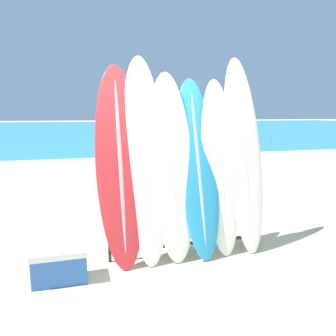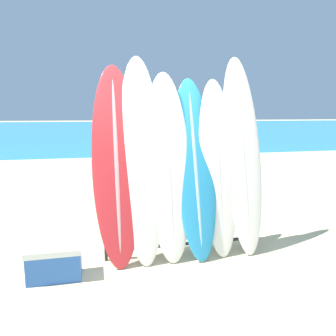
{
  "view_description": "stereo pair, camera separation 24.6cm",
  "coord_description": "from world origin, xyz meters",
  "px_view_note": "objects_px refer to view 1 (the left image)",
  "views": [
    {
      "loc": [
        -1.09,
        -3.41,
        1.76
      ],
      "look_at": [
        0.2,
        1.13,
        0.97
      ],
      "focal_mm": 35.0,
      "sensor_mm": 36.0,
      "label": 1
    },
    {
      "loc": [
        -0.86,
        -3.47,
        1.76
      ],
      "look_at": [
        0.2,
        1.13,
        0.97
      ],
      "focal_mm": 35.0,
      "sensor_mm": 36.0,
      "label": 2
    }
  ],
  "objects_px": {
    "surfboard_slot_0": "(120,164)",
    "surfboard_slot_2": "(172,165)",
    "surfboard_rack": "(185,214)",
    "surfboard_slot_3": "(198,166)",
    "person_far_left": "(160,145)",
    "surfboard_slot_4": "(220,166)",
    "cooler_box": "(60,265)",
    "person_near_water": "(151,144)",
    "person_far_right": "(125,154)",
    "surfboard_slot_5": "(243,153)",
    "person_mid_beach": "(110,139)",
    "surfboard_slot_1": "(145,158)"
  },
  "relations": [
    {
      "from": "surfboard_slot_2",
      "to": "person_far_left",
      "type": "xyz_separation_m",
      "value": [
        1.0,
        4.44,
        -0.2
      ]
    },
    {
      "from": "person_far_left",
      "to": "person_far_right",
      "type": "distance_m",
      "value": 1.58
    },
    {
      "from": "surfboard_slot_4",
      "to": "surfboard_slot_3",
      "type": "bearing_deg",
      "value": 178.45
    },
    {
      "from": "person_mid_beach",
      "to": "surfboard_rack",
      "type": "bearing_deg",
      "value": -32.89
    },
    {
      "from": "surfboard_slot_1",
      "to": "person_mid_beach",
      "type": "bearing_deg",
      "value": 87.54
    },
    {
      "from": "surfboard_rack",
      "to": "surfboard_slot_3",
      "type": "distance_m",
      "value": 0.62
    },
    {
      "from": "surfboard_slot_3",
      "to": "person_near_water",
      "type": "height_order",
      "value": "surfboard_slot_3"
    },
    {
      "from": "surfboard_slot_4",
      "to": "person_mid_beach",
      "type": "xyz_separation_m",
      "value": [
        -0.68,
        6.64,
        -0.14
      ]
    },
    {
      "from": "person_mid_beach",
      "to": "cooler_box",
      "type": "xyz_separation_m",
      "value": [
        -1.29,
        -6.97,
        -0.78
      ]
    },
    {
      "from": "surfboard_slot_0",
      "to": "surfboard_slot_2",
      "type": "height_order",
      "value": "surfboard_slot_0"
    },
    {
      "from": "surfboard_slot_2",
      "to": "surfboard_slot_4",
      "type": "bearing_deg",
      "value": -0.75
    },
    {
      "from": "person_near_water",
      "to": "surfboard_slot_0",
      "type": "bearing_deg",
      "value": 115.28
    },
    {
      "from": "surfboard_rack",
      "to": "person_mid_beach",
      "type": "distance_m",
      "value": 6.67
    },
    {
      "from": "surfboard_slot_3",
      "to": "person_far_left",
      "type": "relative_size",
      "value": 1.28
    },
    {
      "from": "surfboard_slot_3",
      "to": "person_far_left",
      "type": "bearing_deg",
      "value": 81.48
    },
    {
      "from": "surfboard_slot_3",
      "to": "person_mid_beach",
      "type": "height_order",
      "value": "surfboard_slot_3"
    },
    {
      "from": "surfboard_rack",
      "to": "cooler_box",
      "type": "distance_m",
      "value": 1.58
    },
    {
      "from": "person_mid_beach",
      "to": "person_far_left",
      "type": "distance_m",
      "value": 2.43
    },
    {
      "from": "surfboard_slot_3",
      "to": "person_mid_beach",
      "type": "bearing_deg",
      "value": 93.25
    },
    {
      "from": "person_far_right",
      "to": "cooler_box",
      "type": "height_order",
      "value": "person_far_right"
    },
    {
      "from": "surfboard_slot_4",
      "to": "person_near_water",
      "type": "relative_size",
      "value": 1.41
    },
    {
      "from": "surfboard_slot_1",
      "to": "person_mid_beach",
      "type": "xyz_separation_m",
      "value": [
        0.28,
        6.6,
        -0.27
      ]
    },
    {
      "from": "surfboard_slot_4",
      "to": "person_near_water",
      "type": "xyz_separation_m",
      "value": [
        0.4,
        5.68,
        -0.25
      ]
    },
    {
      "from": "surfboard_slot_0",
      "to": "surfboard_slot_2",
      "type": "relative_size",
      "value": 1.03
    },
    {
      "from": "surfboard_slot_1",
      "to": "person_mid_beach",
      "type": "relative_size",
      "value": 1.4
    },
    {
      "from": "surfboard_slot_1",
      "to": "surfboard_slot_2",
      "type": "distance_m",
      "value": 0.34
    },
    {
      "from": "surfboard_slot_5",
      "to": "person_far_right",
      "type": "xyz_separation_m",
      "value": [
        -1.07,
        3.26,
        -0.36
      ]
    },
    {
      "from": "surfboard_slot_0",
      "to": "cooler_box",
      "type": "bearing_deg",
      "value": -153.12
    },
    {
      "from": "surfboard_slot_0",
      "to": "person_far_left",
      "type": "height_order",
      "value": "surfboard_slot_0"
    },
    {
      "from": "surfboard_slot_0",
      "to": "surfboard_slot_4",
      "type": "relative_size",
      "value": 1.07
    },
    {
      "from": "surfboard_rack",
      "to": "cooler_box",
      "type": "xyz_separation_m",
      "value": [
        -1.51,
        -0.32,
        -0.33
      ]
    },
    {
      "from": "person_near_water",
      "to": "person_far_right",
      "type": "distance_m",
      "value": 2.63
    },
    {
      "from": "surfboard_rack",
      "to": "surfboard_slot_1",
      "type": "bearing_deg",
      "value": 173.47
    },
    {
      "from": "surfboard_slot_2",
      "to": "surfboard_slot_3",
      "type": "xyz_separation_m",
      "value": [
        0.34,
        -0.0,
        -0.03
      ]
    },
    {
      "from": "person_mid_beach",
      "to": "cooler_box",
      "type": "height_order",
      "value": "person_mid_beach"
    },
    {
      "from": "surfboard_rack",
      "to": "person_far_right",
      "type": "bearing_deg",
      "value": 94.5
    },
    {
      "from": "surfboard_slot_4",
      "to": "cooler_box",
      "type": "bearing_deg",
      "value": -170.58
    },
    {
      "from": "cooler_box",
      "to": "person_far_left",
      "type": "bearing_deg",
      "value": 63.93
    },
    {
      "from": "surfboard_slot_0",
      "to": "surfboard_slot_2",
      "type": "xyz_separation_m",
      "value": [
        0.62,
        -0.02,
        -0.04
      ]
    },
    {
      "from": "surfboard_slot_5",
      "to": "surfboard_slot_0",
      "type": "bearing_deg",
      "value": -179.6
    },
    {
      "from": "surfboard_rack",
      "to": "surfboard_slot_2",
      "type": "xyz_separation_m",
      "value": [
        -0.18,
        0.02,
        0.63
      ]
    },
    {
      "from": "surfboard_slot_0",
      "to": "cooler_box",
      "type": "xyz_separation_m",
      "value": [
        -0.71,
        -0.36,
        -1.0
      ]
    },
    {
      "from": "person_far_left",
      "to": "person_far_right",
      "type": "relative_size",
      "value": 1.06
    },
    {
      "from": "person_mid_beach",
      "to": "surfboard_slot_2",
      "type": "bearing_deg",
      "value": -34.41
    },
    {
      "from": "surfboard_slot_5",
      "to": "person_near_water",
      "type": "relative_size",
      "value": 1.6
    },
    {
      "from": "surfboard_slot_1",
      "to": "person_near_water",
      "type": "relative_size",
      "value": 1.58
    },
    {
      "from": "surfboard_slot_5",
      "to": "person_far_left",
      "type": "bearing_deg",
      "value": 89.77
    },
    {
      "from": "surfboard_rack",
      "to": "surfboard_slot_1",
      "type": "distance_m",
      "value": 0.88
    },
    {
      "from": "surfboard_rack",
      "to": "surfboard_slot_3",
      "type": "xyz_separation_m",
      "value": [
        0.16,
        0.02,
        0.6
      ]
    },
    {
      "from": "person_near_water",
      "to": "surfboard_slot_1",
      "type": "bearing_deg",
      "value": 118.1
    }
  ]
}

